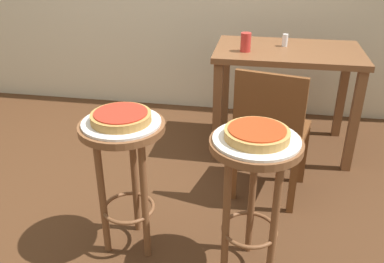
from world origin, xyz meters
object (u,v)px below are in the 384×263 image
Objects in this scene: serving_plate_middle at (121,122)px; dining_table at (287,67)px; wooden_chair at (271,130)px; stool_middle at (124,158)px; pizza_middle at (121,117)px; cup_near_edge at (246,42)px; stool_foreground at (254,177)px; serving_plate_foreground at (256,139)px; condiment_shaker at (285,40)px; pizza_foreground at (257,134)px.

dining_table is at bearing 57.97° from serving_plate_middle.
stool_middle is at bearing -140.02° from wooden_chair.
cup_near_edge is (0.50, 1.16, 0.08)m from pizza_middle.
dining_table is at bearing 82.62° from stool_foreground.
serving_plate_foreground is 1.36m from dining_table.
pizza_middle is at bearing -119.77° from condiment_shaker.
serving_plate_middle is (-0.63, 0.06, 0.19)m from stool_foreground.
serving_plate_foreground is 0.66m from stool_middle.
pizza_foreground is (0.00, 0.00, 0.03)m from serving_plate_foreground.
serving_plate_foreground is at bearing -84.18° from cup_near_edge.
serving_plate_foreground is 0.45× the size of wooden_chair.
pizza_middle is at bearing 174.27° from stool_foreground.
stool_foreground is at bearing -5.73° from stool_middle.
serving_plate_middle is 1.51m from dining_table.
stool_foreground is at bearing -5.73° from serving_plate_middle.
stool_middle is 0.19m from serving_plate_middle.
serving_plate_foreground is 0.03m from pizza_foreground.
pizza_foreground is (0.00, 0.00, 0.22)m from stool_foreground.
serving_plate_foreground is 0.63m from serving_plate_middle.
stool_middle is 0.71× the size of dining_table.
pizza_middle is 0.33× the size of wooden_chair.
serving_plate_middle is at bearing -119.77° from condiment_shaker.
wooden_chair is at bearing -95.01° from condiment_shaker.
condiment_shaker is (0.27, 0.19, -0.02)m from cup_near_edge.
pizza_middle is 0.97m from wooden_chair.
pizza_middle is at bearing 180.00° from serving_plate_middle.
pizza_middle is 0.28× the size of dining_table.
stool_middle is at bearing 174.27° from serving_plate_foreground.
serving_plate_foreground is 1.02× the size of serving_plate_middle.
stool_middle is 1.30m from cup_near_edge.
stool_middle is at bearing 174.27° from stool_foreground.
serving_plate_middle is at bearing -113.34° from cup_near_edge.
pizza_foreground is at bearing -97.38° from dining_table.
serving_plate_foreground is 0.52× the size of stool_middle.
pizza_foreground is 0.67m from stool_middle.
dining_table is (0.17, 1.34, 0.10)m from stool_foreground.
condiment_shaker is (-0.03, 0.07, 0.17)m from dining_table.
condiment_shaker reaches higher than wooden_chair.
serving_plate_foreground is 0.63m from pizza_middle.
stool_foreground is 1.95× the size of serving_plate_middle.
stool_middle is at bearing 174.27° from pizza_foreground.
condiment_shaker is at bearing 112.07° from dining_table.
serving_plate_middle is at bearing 174.27° from stool_foreground.
wooden_chair is at bearing -70.37° from cup_near_edge.
cup_near_edge is 0.71m from wooden_chair.
serving_plate_foreground is 0.71m from wooden_chair.
pizza_foreground is 1.36m from dining_table.
stool_foreground is 1.36m from dining_table.
cup_near_edge is (0.50, 1.16, 0.30)m from stool_middle.
serving_plate_middle is (-0.63, 0.06, 0.00)m from serving_plate_foreground.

